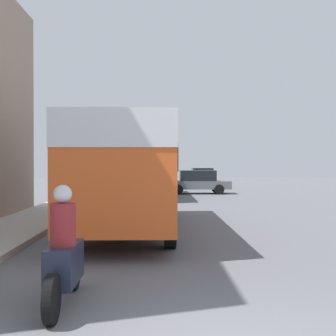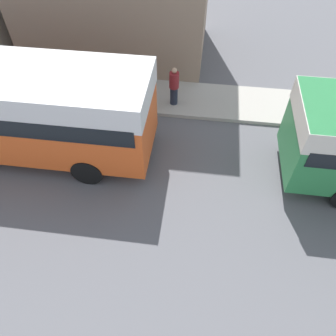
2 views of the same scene
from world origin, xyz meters
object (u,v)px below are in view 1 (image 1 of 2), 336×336
at_px(car_crossing, 198,182).
at_px(pedestrian_near_curb, 65,189).
at_px(bus_following, 143,165).
at_px(motorcycle_behind_lead, 64,258).
at_px(bus_lead, 129,163).
at_px(car_far_curb, 202,178).

height_order(car_crossing, pedestrian_near_curb, pedestrian_near_curb).
xyz_separation_m(bus_following, pedestrian_near_curb, (-2.97, -8.64, -0.92)).
bearing_deg(motorcycle_behind_lead, car_crossing, 80.74).
relative_size(bus_lead, car_far_curb, 2.52).
distance_m(bus_lead, motorcycle_behind_lead, 7.60).
bearing_deg(bus_lead, car_crossing, 78.11).
distance_m(bus_lead, car_crossing, 16.80).
distance_m(bus_following, pedestrian_near_curb, 9.18).
height_order(bus_following, car_crossing, bus_following).
bearing_deg(motorcycle_behind_lead, car_far_curb, 81.10).
height_order(motorcycle_behind_lead, car_crossing, motorcycle_behind_lead).
bearing_deg(car_far_curb, motorcycle_behind_lead, -98.90).
xyz_separation_m(car_crossing, pedestrian_near_curb, (-6.43, -11.16, 0.16)).
height_order(motorcycle_behind_lead, pedestrian_near_curb, motorcycle_behind_lead).
relative_size(bus_following, pedestrian_near_curb, 6.19).
bearing_deg(bus_following, car_far_curb, 65.33).
height_order(bus_lead, pedestrian_near_curb, bus_lead).
distance_m(motorcycle_behind_lead, pedestrian_near_curb, 12.95).
bearing_deg(bus_lead, motorcycle_behind_lead, -93.37).
xyz_separation_m(car_crossing, car_far_curb, (0.95, 7.09, 0.03)).
bearing_deg(car_crossing, bus_lead, 168.11).
xyz_separation_m(motorcycle_behind_lead, car_far_curb, (4.85, 30.96, 0.13)).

